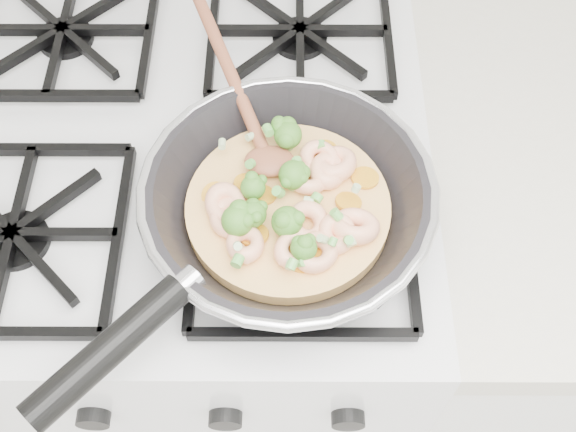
{
  "coord_description": "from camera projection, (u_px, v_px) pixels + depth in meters",
  "views": [
    {
      "loc": [
        0.14,
        1.18,
        1.54
      ],
      "look_at": [
        0.14,
        1.57,
        0.93
      ],
      "focal_mm": 43.64,
      "sensor_mm": 36.0,
      "label": 1
    }
  ],
  "objects": [
    {
      "name": "stove",
      "position": [
        209.0,
        296.0,
        1.19
      ],
      "size": [
        0.6,
        0.6,
        0.92
      ],
      "color": "silver",
      "rests_on": "ground"
    },
    {
      "name": "skillet",
      "position": [
        285.0,
        204.0,
        0.7
      ],
      "size": [
        0.37,
        0.53,
        0.1
      ],
      "rotation": [
        0.0,
        0.0,
        -0.06
      ],
      "color": "black",
      "rests_on": "stove"
    }
  ]
}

